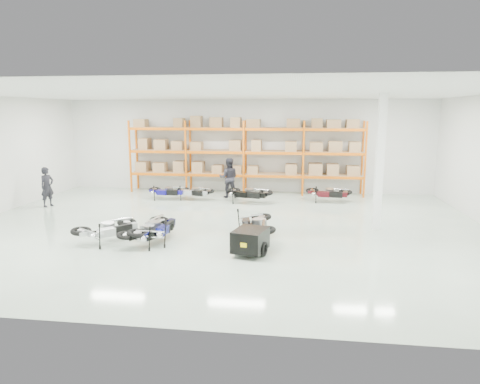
# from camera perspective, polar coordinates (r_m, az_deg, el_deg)

# --- Properties ---
(room) EXTENTS (18.00, 18.00, 18.00)m
(room) POSITION_cam_1_polar(r_m,az_deg,el_deg) (14.30, -2.48, 3.98)
(room) COLOR #B5C9B8
(room) RESTS_ON ground
(pallet_rack) EXTENTS (11.28, 0.98, 3.62)m
(pallet_rack) POSITION_cam_1_polar(r_m,az_deg,el_deg) (20.65, 0.63, 6.06)
(pallet_rack) COLOR #D75D0B
(pallet_rack) RESTS_ON ground
(structural_column) EXTENTS (0.25, 0.25, 4.50)m
(structural_column) POSITION_cam_1_polar(r_m,az_deg,el_deg) (14.84, 18.11, 3.71)
(structural_column) COLOR white
(structural_column) RESTS_ON ground
(moto_blue_centre) EXTENTS (1.08, 1.93, 1.20)m
(moto_blue_centre) POSITION_cam_1_polar(r_m,az_deg,el_deg) (13.24, -11.16, -4.18)
(moto_blue_centre) COLOR #080B50
(moto_blue_centre) RESTS_ON ground
(moto_silver_left) EXTENTS (1.82, 1.93, 1.15)m
(moto_silver_left) POSITION_cam_1_polar(r_m,az_deg,el_deg) (13.54, -17.21, -4.23)
(moto_silver_left) COLOR #B2B6BA
(moto_silver_left) RESTS_ON ground
(moto_black_far_left) EXTENTS (1.45, 1.88, 1.09)m
(moto_black_far_left) POSITION_cam_1_polar(r_m,az_deg,el_deg) (13.03, -12.06, -4.69)
(moto_black_far_left) COLOR black
(moto_black_far_left) RESTS_ON ground
(moto_touring_right) EXTENTS (1.21, 2.02, 1.23)m
(moto_touring_right) POSITION_cam_1_polar(r_m,az_deg,el_deg) (13.36, 2.13, -3.78)
(moto_touring_right) COLOR black
(moto_touring_right) RESTS_ON ground
(trailer) EXTENTS (1.04, 1.78, 0.72)m
(trailer) POSITION_cam_1_polar(r_m,az_deg,el_deg) (11.87, 1.39, -6.44)
(trailer) COLOR black
(trailer) RESTS_ON ground
(moto_back_a) EXTENTS (1.63, 0.85, 1.04)m
(moto_back_a) POSITION_cam_1_polar(r_m,az_deg,el_deg) (19.57, -9.70, 0.43)
(moto_back_a) COLOR navy
(moto_back_a) RESTS_ON ground
(moto_back_b) EXTENTS (1.71, 1.15, 1.01)m
(moto_back_b) POSITION_cam_1_polar(r_m,az_deg,el_deg) (19.34, -6.20, 0.37)
(moto_back_b) COLOR #B1B4BB
(moto_back_b) RESTS_ON ground
(moto_back_c) EXTENTS (1.97, 1.30, 1.17)m
(moto_back_c) POSITION_cam_1_polar(r_m,az_deg,el_deg) (18.54, 1.04, 0.22)
(moto_back_c) COLOR black
(moto_back_c) RESTS_ON ground
(moto_back_d) EXTENTS (1.84, 1.11, 1.12)m
(moto_back_d) POSITION_cam_1_polar(r_m,az_deg,el_deg) (19.12, 11.70, 0.24)
(moto_back_d) COLOR #450D14
(moto_back_d) RESTS_ON ground
(person_left) EXTENTS (0.59, 0.71, 1.66)m
(person_left) POSITION_cam_1_polar(r_m,az_deg,el_deg) (19.53, -24.32, 0.63)
(person_left) COLOR black
(person_left) RESTS_ON ground
(person_back) EXTENTS (0.95, 0.77, 1.83)m
(person_back) POSITION_cam_1_polar(r_m,az_deg,el_deg) (19.71, -1.52, 1.91)
(person_back) COLOR black
(person_back) RESTS_ON ground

